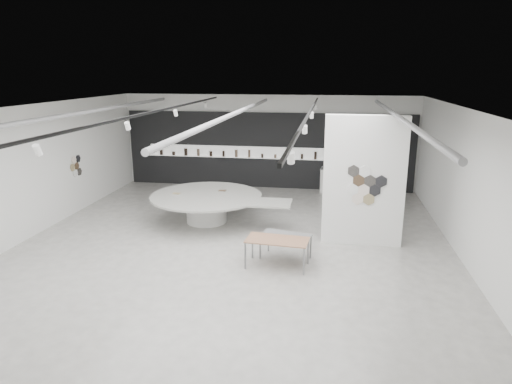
% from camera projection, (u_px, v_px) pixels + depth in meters
% --- Properties ---
extents(room, '(12.02, 14.02, 3.82)m').
position_uv_depth(room, '(227.00, 175.00, 12.01)').
color(room, '#B3B0A8').
rests_on(room, ground).
extents(back_wall_display, '(11.80, 0.27, 3.10)m').
position_uv_depth(back_wall_display, '(265.00, 151.00, 18.76)').
color(back_wall_display, black).
rests_on(back_wall_display, ground).
extents(partition_column, '(2.20, 0.38, 3.60)m').
position_uv_depth(partition_column, '(364.00, 181.00, 12.48)').
color(partition_column, white).
rests_on(partition_column, ground).
extents(display_island, '(4.56, 3.57, 0.91)m').
position_uv_depth(display_island, '(209.00, 204.00, 14.58)').
color(display_island, white).
rests_on(display_island, ground).
extents(sample_table_wood, '(1.59, 0.90, 0.72)m').
position_uv_depth(sample_table_wood, '(277.00, 241.00, 11.22)').
color(sample_table_wood, '#9B6C50').
rests_on(sample_table_wood, ground).
extents(sample_table_stone, '(1.38, 0.93, 0.65)m').
position_uv_depth(sample_table_stone, '(286.00, 237.00, 11.71)').
color(sample_table_stone, slate).
rests_on(sample_table_stone, ground).
extents(kitchen_counter, '(1.79, 0.83, 1.37)m').
position_uv_depth(kitchen_counter, '(342.00, 181.00, 18.13)').
color(kitchen_counter, white).
rests_on(kitchen_counter, ground).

